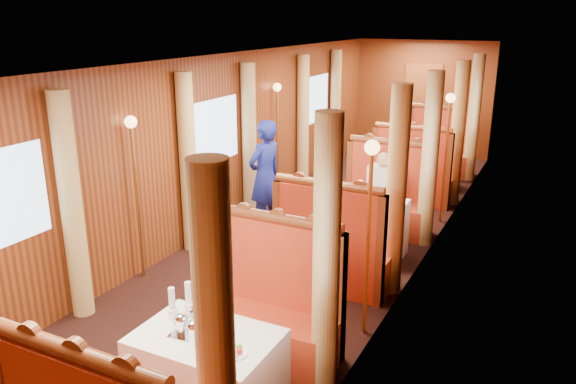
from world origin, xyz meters
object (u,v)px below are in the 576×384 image
Objects in this scene: teapot_left at (182,327)px; rose_vase_mid at (368,188)px; table_near at (208,378)px; banquette_far_aft at (439,152)px; banquette_mid_fwd at (332,254)px; banquette_far_fwd at (412,178)px; fruit_plate at (233,352)px; passenger at (382,186)px; tea_tray at (196,333)px; banquette_mid_aft at (386,203)px; teapot_right at (194,334)px; banquette_near_aft at (271,312)px; table_mid at (362,229)px; table_far at (426,166)px; steward at (265,176)px; rose_vase_far at (429,136)px; teapot_back at (197,320)px.

teapot_left is 0.45× the size of rose_vase_mid.
table_near is 8.01m from banquette_far_aft.
rose_vase_mid is (0.04, 1.05, 0.50)m from banquette_mid_fwd.
table_near is 0.78× the size of banquette_far_fwd.
fruit_plate is at bearing -19.80° from table_near.
table_near is 2.92× the size of rose_vase_mid.
tea_tray is at bearing -90.98° from passenger.
table_near is 4.51m from banquette_mid_aft.
fruit_plate is 4.40m from passenger.
fruit_plate is (0.31, -8.13, 0.35)m from banquette_far_aft.
teapot_right is (-0.02, -8.13, 0.39)m from banquette_far_aft.
tea_tray is at bearing 134.00° from teapot_right.
banquette_far_aft is at bearing 95.22° from teapot_left.
banquette_near_aft is at bearing -90.00° from passenger.
banquette_far_fwd is at bearing 90.00° from table_mid.
teapot_right reaches higher than tea_tray.
banquette_far_aft is (0.00, 1.01, 0.05)m from table_far.
tea_tray is at bearing 33.23° from teapot_left.
steward reaches higher than banquette_near_aft.
table_far is 0.55m from rose_vase_far.
steward reaches higher than banquette_far_fwd.
banquette_near_aft is at bearing 87.93° from teapot_left.
table_near is 0.47m from teapot_left.
table_mid is 1.00× the size of table_far.
banquette_near_aft is 6.69× the size of fruit_plate.
banquette_mid_aft and banquette_far_fwd have the same top height.
teapot_right is 0.84× the size of fruit_plate.
teapot_right is 0.20m from teapot_back.
fruit_plate is 0.56× the size of rose_vase_mid.
teapot_back is at bearing -91.01° from rose_vase_far.
passenger is (0.07, 4.30, -0.02)m from tea_tray.
tea_tray is 0.13m from teapot_right.
banquette_mid_aft is at bearing -90.14° from rose_vase_far.
steward reaches higher than teapot_right.
rose_vase_mid is at bearing -89.49° from banquette_far_aft.
banquette_far_fwd reaches higher than tea_tray.
passenger is (-0.01, -2.74, -0.19)m from rose_vase_far.
table_near is at bearing -90.00° from passenger.
banquette_near_aft is 3.19m from steward.
teapot_back is (-0.12, -3.45, 0.45)m from table_mid.
banquette_mid_fwd is 7.62× the size of teapot_back.
fruit_plate is 4.30m from steward.
banquette_far_aft is at bearing 102.09° from teapot_right.
passenger reaches higher than table_near.
banquette_far_aft reaches higher than table_mid.
fruit_plate is (0.31, -7.11, 0.39)m from table_far.
banquette_mid_fwd is (0.00, 2.49, 0.05)m from table_near.
banquette_mid_aft is 1.47m from banquette_far_fwd.
teapot_back reaches higher than table_mid.
banquette_near_aft is 1.20m from teapot_right.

